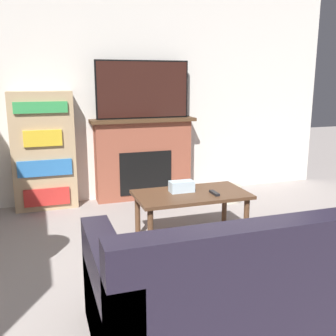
{
  "coord_description": "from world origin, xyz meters",
  "views": [
    {
      "loc": [
        -0.99,
        -1.07,
        1.47
      ],
      "look_at": [
        0.15,
        2.35,
        0.65
      ],
      "focal_mm": 42.0,
      "sensor_mm": 36.0,
      "label": 1
    }
  ],
  "objects": [
    {
      "name": "storage_basket",
      "position": [
        1.18,
        3.12,
        0.09
      ],
      "size": [
        0.35,
        0.35,
        0.18
      ],
      "color": "#BCB29E",
      "rests_on": "ground_plane"
    },
    {
      "name": "couch",
      "position": [
        0.28,
        0.73,
        0.28
      ],
      "size": [
        2.13,
        0.93,
        0.83
      ],
      "color": "black",
      "rests_on": "ground_plane"
    },
    {
      "name": "tissue_box",
      "position": [
        0.22,
        2.18,
        0.51
      ],
      "size": [
        0.22,
        0.12,
        0.1
      ],
      "color": "silver",
      "rests_on": "coffee_table"
    },
    {
      "name": "wall_back",
      "position": [
        0.0,
        3.7,
        1.35
      ],
      "size": [
        5.55,
        0.06,
        2.7
      ],
      "color": "silver",
      "rests_on": "ground_plane"
    },
    {
      "name": "fireplace",
      "position": [
        0.23,
        3.56,
        0.51
      ],
      "size": [
        1.28,
        0.28,
        1.0
      ],
      "color": "brown",
      "rests_on": "ground_plane"
    },
    {
      "name": "remote_control",
      "position": [
        0.48,
        2.01,
        0.47
      ],
      "size": [
        0.04,
        0.15,
        0.02
      ],
      "color": "black",
      "rests_on": "coffee_table"
    },
    {
      "name": "tv",
      "position": [
        0.23,
        3.54,
        1.34
      ],
      "size": [
        1.13,
        0.03,
        0.68
      ],
      "color": "black",
      "rests_on": "fireplace"
    },
    {
      "name": "bookshelf",
      "position": [
        -0.94,
        3.53,
        0.67
      ],
      "size": [
        0.69,
        0.29,
        1.34
      ],
      "color": "tan",
      "rests_on": "ground_plane"
    },
    {
      "name": "coffee_table",
      "position": [
        0.29,
        2.11,
        0.4
      ],
      "size": [
        1.02,
        0.56,
        0.46
      ],
      "color": "brown",
      "rests_on": "ground_plane"
    }
  ]
}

